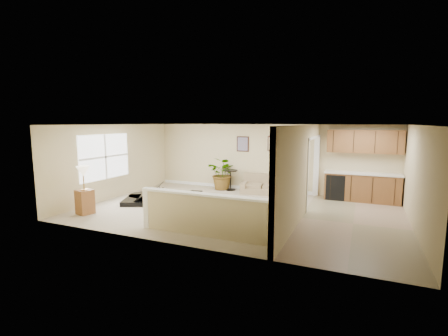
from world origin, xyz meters
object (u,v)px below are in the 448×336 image
at_px(piano_bench, 194,200).
at_px(small_plant, 290,190).
at_px(loveseat, 263,184).
at_px(lamp_stand, 84,194).
at_px(piano, 148,185).
at_px(palm_plant, 223,174).
at_px(accent_table, 231,177).

height_order(piano_bench, small_plant, small_plant).
height_order(loveseat, lamp_stand, lamp_stand).
height_order(piano, loveseat, piano).
bearing_deg(piano_bench, palm_plant, 94.85).
xyz_separation_m(piano, palm_plant, (1.49, 2.73, 0.07)).
relative_size(piano, loveseat, 1.17).
xyz_separation_m(small_plant, lamp_stand, (-4.89, -4.34, 0.33)).
bearing_deg(palm_plant, piano_bench, -85.15).
distance_m(loveseat, small_plant, 1.09).
distance_m(piano, lamp_stand, 2.04).
distance_m(loveseat, palm_plant, 1.62).
bearing_deg(piano_bench, piano, 177.42).
relative_size(accent_table, palm_plant, 0.59).
height_order(piano_bench, accent_table, accent_table).
relative_size(piano_bench, accent_table, 0.90).
distance_m(accent_table, small_plant, 2.37).
height_order(loveseat, small_plant, loveseat).
bearing_deg(loveseat, small_plant, -25.34).
relative_size(piano, lamp_stand, 1.44).
relative_size(piano, palm_plant, 1.51).
relative_size(palm_plant, small_plant, 2.22).
height_order(accent_table, lamp_stand, lamp_stand).
height_order(accent_table, small_plant, accent_table).
xyz_separation_m(piano, accent_table, (1.79, 2.73, -0.05)).
bearing_deg(piano_bench, loveseat, 64.32).
xyz_separation_m(palm_plant, small_plant, (2.64, -0.29, -0.36)).
xyz_separation_m(loveseat, small_plant, (1.04, -0.30, -0.09)).
bearing_deg(piano, palm_plant, 38.13).
distance_m(piano_bench, palm_plant, 2.84).
relative_size(loveseat, small_plant, 2.87).
bearing_deg(accent_table, palm_plant, -179.82).
bearing_deg(loveseat, palm_plant, 171.32).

